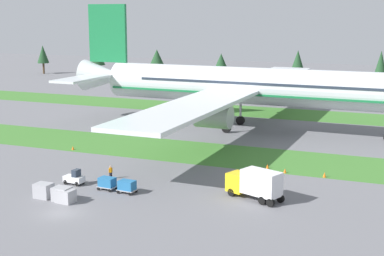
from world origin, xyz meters
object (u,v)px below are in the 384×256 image
object	(u,v)px
cargo_dolly_second	(127,186)
taxiway_marker_3	(285,171)
catering_truck	(255,183)
uld_container_2	(66,196)
cargo_dolly_lead	(107,182)
baggage_tug	(74,178)
taxiway_marker_2	(324,175)
uld_container_1	(62,194)
taxiway_marker_1	(73,148)
ground_crew_marshaller	(111,172)
airliner	(246,85)
taxiway_marker_0	(267,166)
uld_container_0	(44,191)

from	to	relation	value
cargo_dolly_second	taxiway_marker_3	bearing A→B (deg)	-39.97
catering_truck	uld_container_2	xyz separation A→B (m)	(-19.77, -9.27, -1.20)
cargo_dolly_lead	cargo_dolly_second	bearing A→B (deg)	-90.00
baggage_tug	taxiway_marker_2	world-z (taller)	baggage_tug
cargo_dolly_lead	uld_container_1	xyz separation A→B (m)	(-2.72, -5.60, -0.11)
uld_container_2	taxiway_marker_1	size ratio (longest dim) A/B	3.32
ground_crew_marshaller	uld_container_2	distance (m)	10.29
airliner	catering_truck	bearing A→B (deg)	19.25
airliner	uld_container_2	size ratio (longest dim) A/B	42.71
baggage_tug	cargo_dolly_second	size ratio (longest dim) A/B	1.16
ground_crew_marshaller	taxiway_marker_2	size ratio (longest dim) A/B	2.51
uld_container_1	airliner	bearing A→B (deg)	80.72
taxiway_marker_3	ground_crew_marshaller	bearing A→B (deg)	-151.42
cargo_dolly_second	taxiway_marker_1	xyz separation A→B (m)	(-18.64, 16.37, -0.62)
taxiway_marker_0	uld_container_2	bearing A→B (deg)	-127.93
cargo_dolly_second	taxiway_marker_0	xyz separation A→B (m)	(12.90, 17.13, -0.60)
uld_container_2	airliner	bearing A→B (deg)	81.64
uld_container_2	uld_container_0	bearing A→B (deg)	172.39
cargo_dolly_second	ground_crew_marshaller	distance (m)	6.74
catering_truck	uld_container_0	size ratio (longest dim) A/B	3.66
catering_truck	taxiway_marker_2	size ratio (longest dim) A/B	10.55
taxiway_marker_2	baggage_tug	bearing A→B (deg)	-152.43
baggage_tug	taxiway_marker_1	bearing A→B (deg)	39.14
catering_truck	taxiway_marker_0	world-z (taller)	catering_truck
taxiway_marker_2	cargo_dolly_lead	bearing A→B (deg)	-147.01
uld_container_0	taxiway_marker_2	size ratio (longest dim) A/B	2.88
cargo_dolly_second	ground_crew_marshaller	size ratio (longest dim) A/B	1.33
cargo_dolly_lead	cargo_dolly_second	distance (m)	2.90
airliner	uld_container_0	world-z (taller)	airliner
uld_container_2	taxiway_marker_1	bearing A→B (deg)	121.96
taxiway_marker_3	uld_container_2	bearing A→B (deg)	-133.71
baggage_tug	catering_truck	distance (m)	23.00
uld_container_2	baggage_tug	bearing A→B (deg)	115.43
catering_truck	uld_container_0	world-z (taller)	catering_truck
catering_truck	uld_container_1	xyz separation A→B (m)	(-20.50, -8.93, -1.15)
taxiway_marker_0	taxiway_marker_3	world-z (taller)	taxiway_marker_3
cargo_dolly_second	taxiway_marker_2	bearing A→B (deg)	-48.35
baggage_tug	cargo_dolly_second	distance (m)	7.93
uld_container_1	taxiway_marker_2	xyz separation A→B (m)	(26.61, 21.10, -0.46)
airliner	baggage_tug	distance (m)	43.16
catering_truck	cargo_dolly_lead	bearing A→B (deg)	121.55
catering_truck	cargo_dolly_second	bearing A→B (deg)	124.43
cargo_dolly_lead	catering_truck	bearing A→B (deg)	-74.59
cargo_dolly_second	airliner	bearing A→B (deg)	1.88
ground_crew_marshaller	taxiway_marker_3	bearing A→B (deg)	149.76
taxiway_marker_0	taxiway_marker_2	world-z (taller)	taxiway_marker_2
uld_container_1	taxiway_marker_3	world-z (taller)	uld_container_1
cargo_dolly_second	uld_container_2	distance (m)	7.50
baggage_tug	taxiway_marker_1	xyz separation A→B (m)	(-10.74, 15.71, -0.51)
taxiway_marker_0	taxiway_marker_1	distance (m)	31.55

